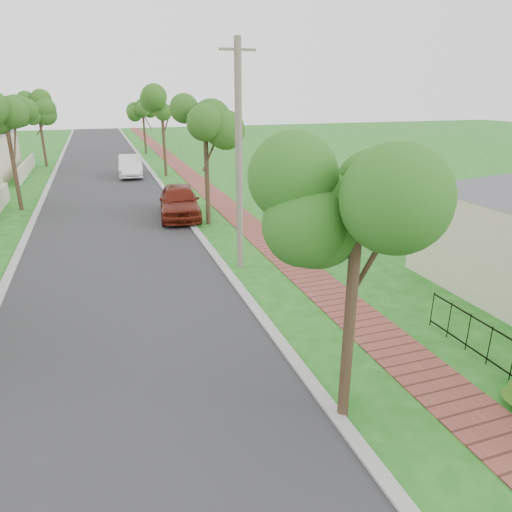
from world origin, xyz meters
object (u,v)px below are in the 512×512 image
parked_car_white (131,166)px  near_tree (358,215)px  parked_car_red (179,201)px  utility_pole (239,159)px

parked_car_white → near_tree: 29.40m
parked_car_white → near_tree: size_ratio=0.91×
parked_car_red → utility_pole: utility_pole is taller
parked_car_red → near_tree: (0.40, -16.15, 3.29)m
parked_car_white → utility_pole: 21.01m
parked_car_white → near_tree: (1.80, -29.15, 3.34)m
parked_car_white → utility_pole: size_ratio=0.61×
near_tree → utility_pole: (0.47, 8.50, -0.20)m
parked_car_red → utility_pole: (0.87, -7.65, 3.09)m
parked_car_red → near_tree: bearing=-81.5°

